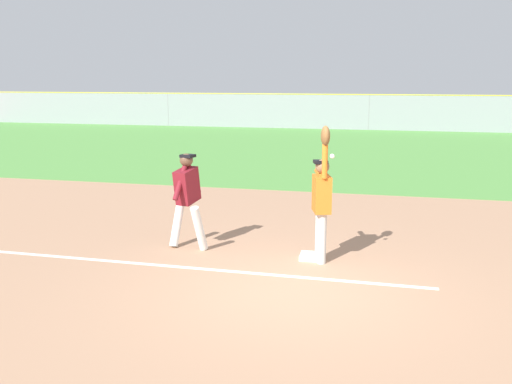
{
  "coord_description": "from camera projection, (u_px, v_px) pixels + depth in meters",
  "views": [
    {
      "loc": [
        1.25,
        -7.67,
        3.03
      ],
      "look_at": [
        -0.99,
        1.77,
        1.05
      ],
      "focal_mm": 39.78,
      "sensor_mm": 36.0,
      "label": 1
    }
  ],
  "objects": [
    {
      "name": "ground_plane",
      "position": [
        294.0,
        290.0,
        8.2
      ],
      "size": [
        79.42,
        79.42,
        0.0
      ],
      "primitive_type": "plane",
      "color": "tan"
    },
    {
      "name": "outfield_grass",
      "position": [
        359.0,
        150.0,
        23.88
      ],
      "size": [
        49.26,
        18.65,
        0.01
      ],
      "primitive_type": "cube",
      "color": "#549342",
      "rests_on": "ground_plane"
    },
    {
      "name": "baseball",
      "position": [
        332.0,
        156.0,
        8.79
      ],
      "size": [
        0.07,
        0.07,
        0.07
      ],
      "primitive_type": "sphere",
      "color": "white"
    },
    {
      "name": "parked_car_red",
      "position": [
        284.0,
        113.0,
        37.84
      ],
      "size": [
        4.47,
        2.25,
        1.25
      ],
      "rotation": [
        0.0,
        0.0,
        -0.04
      ],
      "color": "#B21E1E",
      "rests_on": "ground_plane"
    },
    {
      "name": "fielder",
      "position": [
        322.0,
        196.0,
        9.23
      ],
      "size": [
        0.38,
        0.89,
        2.28
      ],
      "rotation": [
        0.0,
        0.0,
        3.43
      ],
      "color": "silver",
      "rests_on": "ground_plane"
    },
    {
      "name": "chalk_foul_line",
      "position": [
        71.0,
        258.0,
        9.65
      ],
      "size": [
        12.0,
        0.25,
        0.01
      ],
      "primitive_type": "cube",
      "rotation": [
        0.0,
        0.0,
        -0.01
      ],
      "color": "white",
      "rests_on": "ground_plane"
    },
    {
      "name": "outfield_fence",
      "position": [
        369.0,
        112.0,
        32.57
      ],
      "size": [
        49.34,
        0.08,
        2.05
      ],
      "color": "#93999E",
      "rests_on": "ground_plane"
    },
    {
      "name": "parked_car_black",
      "position": [
        369.0,
        114.0,
        36.01
      ],
      "size": [
        4.53,
        2.37,
        1.25
      ],
      "rotation": [
        0.0,
        0.0,
        -0.07
      ],
      "color": "black",
      "rests_on": "ground_plane"
    },
    {
      "name": "parked_car_silver",
      "position": [
        466.0,
        115.0,
        35.18
      ],
      "size": [
        4.42,
        2.16,
        1.25
      ],
      "rotation": [
        0.0,
        0.0,
        0.01
      ],
      "color": "#B7B7BC",
      "rests_on": "ground_plane"
    },
    {
      "name": "first_base",
      "position": [
        311.0,
        256.0,
        9.6
      ],
      "size": [
        0.39,
        0.39,
        0.08
      ],
      "primitive_type": "cube",
      "rotation": [
        0.0,
        0.0,
        0.03
      ],
      "color": "white",
      "rests_on": "ground_plane"
    },
    {
      "name": "parked_car_tan",
      "position": [
        199.0,
        111.0,
        39.51
      ],
      "size": [
        4.56,
        2.45,
        1.25
      ],
      "rotation": [
        0.0,
        0.0,
        0.1
      ],
      "color": "tan",
      "rests_on": "ground_plane"
    },
    {
      "name": "runner",
      "position": [
        187.0,
        194.0,
        9.97
      ],
      "size": [
        0.75,
        0.84,
        1.72
      ],
      "rotation": [
        0.0,
        0.0,
        -0.22
      ],
      "color": "white",
      "rests_on": "ground_plane"
    }
  ]
}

